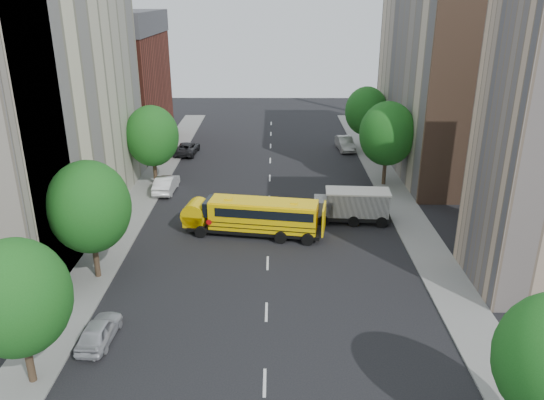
{
  "coord_description": "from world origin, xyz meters",
  "views": [
    {
      "loc": [
        0.44,
        -34.29,
        17.24
      ],
      "look_at": [
        0.28,
        2.0,
        3.1
      ],
      "focal_mm": 35.0,
      "sensor_mm": 36.0,
      "label": 1
    }
  ],
  "objects_px": {
    "street_tree_4": "(387,134)",
    "school_bus": "(253,215)",
    "street_tree_0": "(17,298)",
    "parked_car_2": "(187,148)",
    "safari_truck": "(352,205)",
    "street_tree_1": "(89,207)",
    "parked_car_5": "(345,143)",
    "street_tree_5": "(366,111)",
    "parked_car_0": "(99,331)",
    "parked_car_1": "(166,184)",
    "street_tree_2": "(152,136)"
  },
  "relations": [
    {
      "from": "street_tree_1",
      "to": "street_tree_4",
      "type": "height_order",
      "value": "street_tree_4"
    },
    {
      "from": "safari_truck",
      "to": "street_tree_4",
      "type": "bearing_deg",
      "value": 67.62
    },
    {
      "from": "street_tree_4",
      "to": "parked_car_2",
      "type": "distance_m",
      "value": 23.56
    },
    {
      "from": "safari_truck",
      "to": "parked_car_2",
      "type": "relative_size",
      "value": 1.29
    },
    {
      "from": "safari_truck",
      "to": "parked_car_1",
      "type": "height_order",
      "value": "safari_truck"
    },
    {
      "from": "street_tree_5",
      "to": "school_bus",
      "type": "distance_m",
      "value": 26.45
    },
    {
      "from": "street_tree_2",
      "to": "parked_car_1",
      "type": "distance_m",
      "value": 4.71
    },
    {
      "from": "school_bus",
      "to": "parked_car_2",
      "type": "distance_m",
      "value": 23.45
    },
    {
      "from": "school_bus",
      "to": "safari_truck",
      "type": "distance_m",
      "value": 8.18
    },
    {
      "from": "street_tree_4",
      "to": "parked_car_5",
      "type": "bearing_deg",
      "value": 100.06
    },
    {
      "from": "school_bus",
      "to": "parked_car_1",
      "type": "distance_m",
      "value": 12.65
    },
    {
      "from": "street_tree_5",
      "to": "street_tree_1",
      "type": "bearing_deg",
      "value": -126.25
    },
    {
      "from": "parked_car_5",
      "to": "parked_car_1",
      "type": "bearing_deg",
      "value": -146.72
    },
    {
      "from": "street_tree_5",
      "to": "school_bus",
      "type": "xyz_separation_m",
      "value": [
        -12.14,
        -23.29,
        -3.11
      ]
    },
    {
      "from": "street_tree_4",
      "to": "school_bus",
      "type": "height_order",
      "value": "street_tree_4"
    },
    {
      "from": "street_tree_4",
      "to": "parked_car_0",
      "type": "bearing_deg",
      "value": -128.6
    },
    {
      "from": "parked_car_0",
      "to": "parked_car_5",
      "type": "distance_m",
      "value": 41.15
    },
    {
      "from": "street_tree_0",
      "to": "parked_car_5",
      "type": "distance_m",
      "value": 45.16
    },
    {
      "from": "parked_car_0",
      "to": "parked_car_1",
      "type": "distance_m",
      "value": 22.89
    },
    {
      "from": "parked_car_0",
      "to": "parked_car_1",
      "type": "height_order",
      "value": "parked_car_1"
    },
    {
      "from": "street_tree_5",
      "to": "street_tree_0",
      "type": "bearing_deg",
      "value": -118.81
    },
    {
      "from": "safari_truck",
      "to": "parked_car_0",
      "type": "height_order",
      "value": "safari_truck"
    },
    {
      "from": "street_tree_1",
      "to": "parked_car_5",
      "type": "relative_size",
      "value": 1.67
    },
    {
      "from": "safari_truck",
      "to": "parked_car_1",
      "type": "xyz_separation_m",
      "value": [
        -16.26,
        6.92,
        -0.66
      ]
    },
    {
      "from": "school_bus",
      "to": "safari_truck",
      "type": "bearing_deg",
      "value": 26.63
    },
    {
      "from": "street_tree_0",
      "to": "street_tree_5",
      "type": "distance_m",
      "value": 45.65
    },
    {
      "from": "street_tree_4",
      "to": "street_tree_5",
      "type": "relative_size",
      "value": 1.08
    },
    {
      "from": "street_tree_4",
      "to": "parked_car_0",
      "type": "xyz_separation_m",
      "value": [
        -19.8,
        -24.8,
        -4.43
      ]
    },
    {
      "from": "street_tree_5",
      "to": "parked_car_0",
      "type": "relative_size",
      "value": 1.97
    },
    {
      "from": "parked_car_0",
      "to": "parked_car_5",
      "type": "xyz_separation_m",
      "value": [
        17.6,
        37.2,
        0.13
      ]
    },
    {
      "from": "parked_car_0",
      "to": "street_tree_1",
      "type": "bearing_deg",
      "value": -68.97
    },
    {
      "from": "street_tree_2",
      "to": "street_tree_4",
      "type": "bearing_deg",
      "value": 0.0
    },
    {
      "from": "street_tree_4",
      "to": "parked_car_5",
      "type": "xyz_separation_m",
      "value": [
        -2.2,
        12.4,
        -4.29
      ]
    },
    {
      "from": "street_tree_1",
      "to": "parked_car_2",
      "type": "relative_size",
      "value": 1.58
    },
    {
      "from": "street_tree_0",
      "to": "parked_car_5",
      "type": "height_order",
      "value": "street_tree_0"
    },
    {
      "from": "street_tree_1",
      "to": "parked_car_5",
      "type": "bearing_deg",
      "value": 56.92
    },
    {
      "from": "street_tree_1",
      "to": "safari_truck",
      "type": "height_order",
      "value": "street_tree_1"
    },
    {
      "from": "parked_car_2",
      "to": "street_tree_0",
      "type": "bearing_deg",
      "value": 92.09
    },
    {
      "from": "school_bus",
      "to": "parked_car_0",
      "type": "height_order",
      "value": "school_bus"
    },
    {
      "from": "parked_car_2",
      "to": "safari_truck",
      "type": "bearing_deg",
      "value": 134.13
    },
    {
      "from": "street_tree_5",
      "to": "parked_car_5",
      "type": "relative_size",
      "value": 1.58
    },
    {
      "from": "safari_truck",
      "to": "parked_car_2",
      "type": "bearing_deg",
      "value": 133.7
    },
    {
      "from": "parked_car_0",
      "to": "street_tree_5",
      "type": "bearing_deg",
      "value": -115.17
    },
    {
      "from": "street_tree_2",
      "to": "parked_car_5",
      "type": "height_order",
      "value": "street_tree_2"
    },
    {
      "from": "street_tree_0",
      "to": "street_tree_4",
      "type": "xyz_separation_m",
      "value": [
        22.0,
        28.0,
        0.43
      ]
    },
    {
      "from": "street_tree_0",
      "to": "parked_car_2",
      "type": "xyz_separation_m",
      "value": [
        1.4,
        38.55,
        -3.95
      ]
    },
    {
      "from": "parked_car_1",
      "to": "safari_truck",
      "type": "bearing_deg",
      "value": 159.17
    },
    {
      "from": "street_tree_4",
      "to": "parked_car_1",
      "type": "xyz_separation_m",
      "value": [
        -20.6,
        -1.93,
        -4.31
      ]
    },
    {
      "from": "parked_car_5",
      "to": "street_tree_5",
      "type": "bearing_deg",
      "value": -14.93
    },
    {
      "from": "street_tree_2",
      "to": "safari_truck",
      "type": "relative_size",
      "value": 1.2
    }
  ]
}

